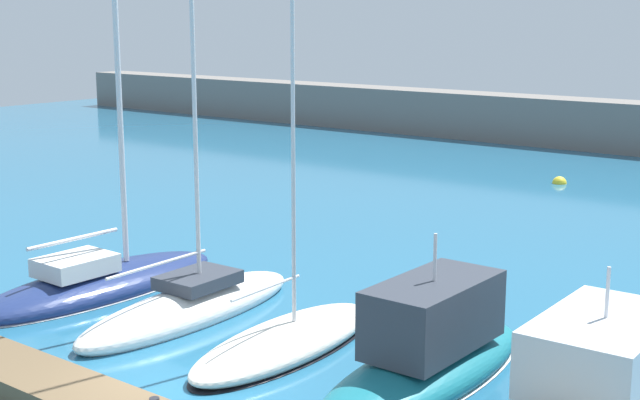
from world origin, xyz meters
TOP-DOWN VIEW (x-y plane):
  - ground_plane at (0.00, 0.00)m, footprint 120.00×120.00m
  - sailboat_navy_nearest at (-7.44, 4.22)m, footprint 3.00×8.77m
  - sailboat_white_second at (-3.55, 4.30)m, footprint 2.33×7.97m
  - sailboat_ivory_third at (0.19, 4.00)m, footprint 2.50×6.81m
  - motorboat_teal_fourth at (4.01, 4.57)m, footprint 2.49×7.75m
  - motorboat_sand_fifth at (7.71, 5.12)m, footprint 3.24×9.17m
  - mooring_buoy_yellow at (-3.74, 29.90)m, footprint 0.72×0.72m

SIDE VIEW (x-z plane):
  - ground_plane at x=0.00m, z-range 0.00..0.00m
  - mooring_buoy_yellow at x=-3.74m, z-range -0.36..0.36m
  - sailboat_ivory_third at x=0.19m, z-range -6.93..7.44m
  - sailboat_navy_nearest at x=-7.44m, z-range -6.68..7.27m
  - sailboat_white_second at x=-3.55m, z-range -6.81..7.44m
  - motorboat_sand_fifth at x=7.71m, z-range -1.26..2.31m
  - motorboat_teal_fourth at x=4.01m, z-range -1.21..2.55m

